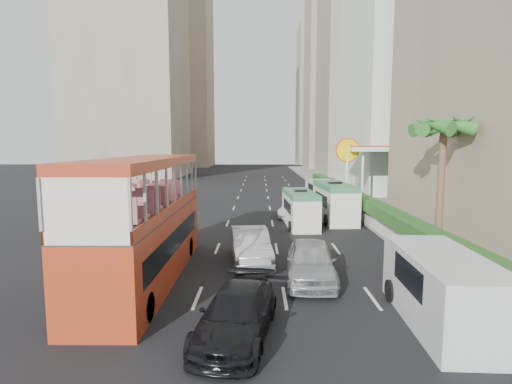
{
  "coord_description": "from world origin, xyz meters",
  "views": [
    {
      "loc": [
        -1.33,
        -16.03,
        5.56
      ],
      "look_at": [
        -1.5,
        4.0,
        3.2
      ],
      "focal_mm": 28.0,
      "sensor_mm": 36.0,
      "label": 1
    }
  ],
  "objects_px": {
    "car_silver_lane_a": "(250,262)",
    "panel_van_near": "(443,290)",
    "palm_tree": "(441,189)",
    "minibus_far": "(335,202)",
    "car_silver_lane_b": "(311,281)",
    "van_asset": "(293,217)",
    "panel_van_far": "(324,194)",
    "double_decker_bus": "(145,220)",
    "minibus_near": "(300,209)",
    "shell_station": "(375,174)",
    "car_black": "(237,336)"
  },
  "relations": [
    {
      "from": "car_black",
      "to": "minibus_far",
      "type": "height_order",
      "value": "minibus_far"
    },
    {
      "from": "car_silver_lane_b",
      "to": "panel_van_far",
      "type": "distance_m",
      "value": 20.33
    },
    {
      "from": "car_silver_lane_b",
      "to": "panel_van_far",
      "type": "xyz_separation_m",
      "value": [
        3.71,
        19.95,
        1.15
      ]
    },
    {
      "from": "minibus_far",
      "to": "panel_van_near",
      "type": "bearing_deg",
      "value": -92.66
    },
    {
      "from": "double_decker_bus",
      "to": "palm_tree",
      "type": "bearing_deg",
      "value": 16.16
    },
    {
      "from": "palm_tree",
      "to": "minibus_far",
      "type": "bearing_deg",
      "value": 111.1
    },
    {
      "from": "van_asset",
      "to": "panel_van_far",
      "type": "distance_m",
      "value": 6.23
    },
    {
      "from": "car_silver_lane_b",
      "to": "double_decker_bus",
      "type": "bearing_deg",
      "value": -176.82
    },
    {
      "from": "double_decker_bus",
      "to": "minibus_near",
      "type": "distance_m",
      "value": 13.47
    },
    {
      "from": "car_silver_lane_a",
      "to": "minibus_far",
      "type": "relative_size",
      "value": 0.79
    },
    {
      "from": "car_black",
      "to": "van_asset",
      "type": "height_order",
      "value": "car_black"
    },
    {
      "from": "minibus_far",
      "to": "palm_tree",
      "type": "height_order",
      "value": "palm_tree"
    },
    {
      "from": "car_silver_lane_b",
      "to": "van_asset",
      "type": "xyz_separation_m",
      "value": [
        0.5,
        14.74,
        0.0
      ]
    },
    {
      "from": "car_black",
      "to": "palm_tree",
      "type": "xyz_separation_m",
      "value": [
        9.78,
        8.95,
        3.38
      ]
    },
    {
      "from": "palm_tree",
      "to": "shell_station",
      "type": "relative_size",
      "value": 0.8
    },
    {
      "from": "car_silver_lane_b",
      "to": "car_silver_lane_a",
      "type": "bearing_deg",
      "value": 138.15
    },
    {
      "from": "van_asset",
      "to": "panel_van_far",
      "type": "bearing_deg",
      "value": 68.38
    },
    {
      "from": "car_silver_lane_b",
      "to": "car_black",
      "type": "xyz_separation_m",
      "value": [
        -2.77,
        -4.83,
        0.0
      ]
    },
    {
      "from": "car_black",
      "to": "panel_van_near",
      "type": "xyz_separation_m",
      "value": [
        6.36,
        0.91,
        1.1
      ]
    },
    {
      "from": "double_decker_bus",
      "to": "minibus_near",
      "type": "relative_size",
      "value": 2.03
    },
    {
      "from": "car_silver_lane_a",
      "to": "panel_van_near",
      "type": "height_order",
      "value": "panel_van_near"
    },
    {
      "from": "minibus_near",
      "to": "panel_van_near",
      "type": "distance_m",
      "value": 15.44
    },
    {
      "from": "car_silver_lane_a",
      "to": "palm_tree",
      "type": "distance_m",
      "value": 10.25
    },
    {
      "from": "shell_station",
      "to": "panel_van_far",
      "type": "bearing_deg",
      "value": -150.1
    },
    {
      "from": "car_black",
      "to": "panel_van_near",
      "type": "distance_m",
      "value": 6.52
    },
    {
      "from": "double_decker_bus",
      "to": "minibus_far",
      "type": "xyz_separation_m",
      "value": [
        10.24,
        13.22,
        -1.16
      ]
    },
    {
      "from": "panel_van_far",
      "to": "palm_tree",
      "type": "xyz_separation_m",
      "value": [
        3.31,
        -15.83,
        2.23
      ]
    },
    {
      "from": "minibus_far",
      "to": "van_asset",
      "type": "bearing_deg",
      "value": 151.48
    },
    {
      "from": "minibus_near",
      "to": "shell_station",
      "type": "xyz_separation_m",
      "value": [
        8.52,
        11.87,
        1.55
      ]
    },
    {
      "from": "van_asset",
      "to": "minibus_near",
      "type": "bearing_deg",
      "value": -76.75
    },
    {
      "from": "car_silver_lane_b",
      "to": "car_black",
      "type": "height_order",
      "value": "car_silver_lane_b"
    },
    {
      "from": "double_decker_bus",
      "to": "car_silver_lane_b",
      "type": "height_order",
      "value": "double_decker_bus"
    },
    {
      "from": "van_asset",
      "to": "minibus_far",
      "type": "distance_m",
      "value": 3.55
    },
    {
      "from": "car_silver_lane_b",
      "to": "minibus_far",
      "type": "xyz_separation_m",
      "value": [
        3.45,
        13.34,
        1.37
      ]
    },
    {
      "from": "double_decker_bus",
      "to": "palm_tree",
      "type": "xyz_separation_m",
      "value": [
        13.8,
        4.0,
        0.85
      ]
    },
    {
      "from": "shell_station",
      "to": "car_black",
      "type": "bearing_deg",
      "value": -113.2
    },
    {
      "from": "panel_van_near",
      "to": "shell_station",
      "type": "bearing_deg",
      "value": 80.69
    },
    {
      "from": "car_silver_lane_a",
      "to": "panel_van_far",
      "type": "height_order",
      "value": "panel_van_far"
    },
    {
      "from": "minibus_far",
      "to": "car_silver_lane_a",
      "type": "bearing_deg",
      "value": -122.44
    },
    {
      "from": "panel_van_near",
      "to": "minibus_near",
      "type": "bearing_deg",
      "value": 103.26
    },
    {
      "from": "car_black",
      "to": "shell_station",
      "type": "distance_m",
      "value": 30.53
    },
    {
      "from": "car_silver_lane_a",
      "to": "car_black",
      "type": "xyz_separation_m",
      "value": [
        -0.22,
        -7.48,
        0.0
      ]
    },
    {
      "from": "minibus_far",
      "to": "palm_tree",
      "type": "distance_m",
      "value": 10.08
    },
    {
      "from": "car_silver_lane_b",
      "to": "panel_van_far",
      "type": "height_order",
      "value": "panel_van_far"
    },
    {
      "from": "minibus_near",
      "to": "panel_van_far",
      "type": "relative_size",
      "value": 0.94
    },
    {
      "from": "minibus_near",
      "to": "palm_tree",
      "type": "relative_size",
      "value": 0.85
    },
    {
      "from": "palm_tree",
      "to": "double_decker_bus",
      "type": "bearing_deg",
      "value": -163.84
    },
    {
      "from": "double_decker_bus",
      "to": "panel_van_far",
      "type": "xyz_separation_m",
      "value": [
        10.49,
        19.83,
        -1.38
      ]
    },
    {
      "from": "car_black",
      "to": "car_silver_lane_b",
      "type": "bearing_deg",
      "value": 69.68
    },
    {
      "from": "car_silver_lane_b",
      "to": "palm_tree",
      "type": "distance_m",
      "value": 8.81
    }
  ]
}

